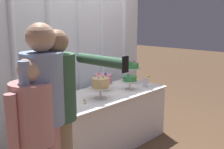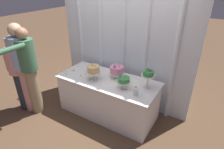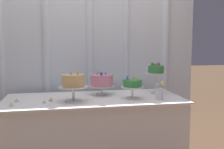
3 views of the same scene
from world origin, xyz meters
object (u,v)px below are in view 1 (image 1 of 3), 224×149
Objects in this scene: flower_vase at (145,82)px; guest_man_dark_suit at (34,142)px; cake_display_midright at (130,79)px; tealight_near_left at (62,106)px; tealight_far_right at (85,100)px; tealight_near_right at (85,103)px; cake_display_midleft at (103,79)px; guest_girl_blue_dress at (60,116)px; cake_table at (105,119)px; tealight_far_left at (71,110)px; guest_man_pink_jacket at (45,119)px; cake_display_leftmost at (100,84)px; cake_display_rightmost at (133,67)px.

flower_vase is 2.29m from guest_man_dark_suit.
cake_display_midright reaches higher than tealight_near_left.
tealight_far_right is (0.33, -0.02, 0.00)m from tealight_near_left.
cake_display_midright is at bearing 17.30° from guest_man_dark_suit.
tealight_near_left is 0.29m from tealight_near_right.
cake_display_midleft reaches higher than cake_display_midright.
guest_girl_blue_dress is (-1.94, -0.48, 0.12)m from flower_vase.
guest_man_dark_suit is at bearing -155.08° from cake_table.
cake_display_midright is 0.91m from tealight_near_right.
cake_table is 7.43× the size of cake_display_midright.
cake_display_midright reaches higher than tealight_far_right.
tealight_near_right is (-1.17, 0.05, -0.06)m from flower_vase.
tealight_near_left is (-0.89, -0.20, -0.15)m from cake_display_midleft.
tealight_near_right is at bearing 34.86° from guest_girl_blue_dress.
flower_vase is 5.08× the size of tealight_far_left.
tealight_near_right is at bearing -154.14° from cake_display_midleft.
guest_man_pink_jacket is at bearing -154.38° from cake_table.
tealight_near_right is 1.09m from guest_man_pink_jacket.
tealight_near_left is at bearing 171.82° from cake_display_leftmost.
cake_display_midleft is 1.76m from guest_man_pink_jacket.
guest_girl_blue_dress is (-1.05, -0.56, -0.01)m from cake_display_leftmost.
tealight_near_right is (0.29, 0.08, 0.00)m from tealight_far_left.
guest_man_dark_suit is (-1.06, -0.58, 0.04)m from tealight_near_right.
tealight_near_right is at bearing -20.65° from tealight_near_left.
cake_table is 1.24× the size of guest_man_dark_suit.
tealight_near_right is at bearing -175.65° from cake_display_leftmost.
cake_display_rightmost is at bearing -4.64° from cake_display_midleft.
tealight_far_right is at bearing 36.46° from guest_girl_blue_dress.
cake_display_leftmost is 1.18× the size of cake_display_midright.
flower_vase reaches higher than tealight_far_left.
cake_display_midleft is at bearing 27.60° from guest_man_dark_suit.
cake_display_leftmost is 1.51× the size of flower_vase.
cake_table is at bearing -172.35° from cake_display_rightmost.
tealight_near_left is at bearing 173.94° from flower_vase.
tealight_near_left is at bearing -174.43° from cake_display_rightmost.
cake_display_leftmost is 6.14× the size of tealight_near_left.
cake_display_midright is 5.19× the size of tealight_near_left.
cake_display_midleft is 6.94× the size of tealight_far_right.
cake_display_rightmost is 8.75× the size of tealight_far_right.
cake_table is at bearing 163.24° from cake_display_midright.
tealight_near_left is 0.93m from guest_man_pink_jacket.
guest_man_pink_jacket reaches higher than cake_table.
tealight_far_left is at bearing -167.81° from cake_display_rightmost.
guest_man_pink_jacket is (-0.92, -0.54, 0.19)m from tealight_near_right.
guest_man_dark_suit reaches higher than tealight_far_left.
tealight_far_left is 0.94× the size of tealight_far_right.
cake_display_rightmost is 1.29m from tealight_near_right.
cake_display_midright is 2.06m from guest_man_dark_suit.
guest_girl_blue_dress reaches higher than tealight_near_left.
tealight_far_right is 0.02× the size of guest_girl_blue_dress.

